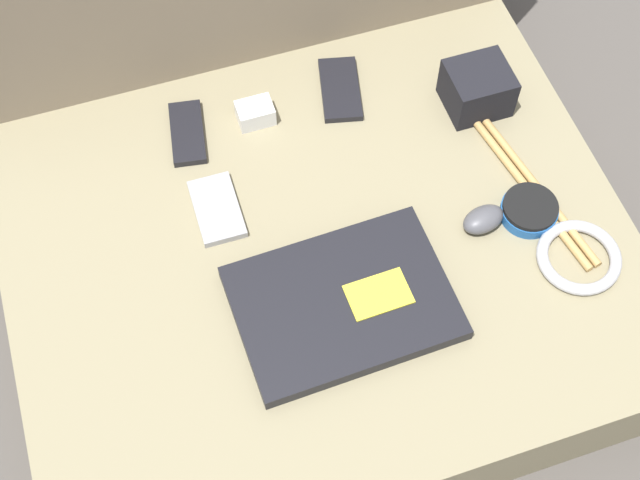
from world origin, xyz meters
name	(u,v)px	position (x,y,z in m)	size (l,w,h in m)	color
ground_plane	(320,293)	(0.00, 0.00, 0.00)	(8.00, 8.00, 0.00)	#4C4742
couch_seat	(320,271)	(0.00, 0.00, 0.08)	(0.94, 0.77, 0.16)	#847A5B
laptop	(341,303)	(0.00, -0.11, 0.17)	(0.32, 0.23, 0.03)	black
computer_mouse	(483,219)	(0.25, -0.04, 0.17)	(0.08, 0.06, 0.03)	#4C4C51
speaker_puck	(529,210)	(0.32, -0.05, 0.17)	(0.09, 0.09, 0.03)	#1E569E
phone_silver	(340,89)	(0.13, 0.27, 0.16)	(0.09, 0.14, 0.01)	black
phone_black	(187,133)	(-0.14, 0.27, 0.17)	(0.07, 0.13, 0.01)	black
phone_small	(217,209)	(-0.13, 0.11, 0.17)	(0.07, 0.12, 0.01)	#99999E
camera_pouch	(477,88)	(0.33, 0.18, 0.20)	(0.10, 0.09, 0.08)	black
charger_brick	(255,113)	(-0.02, 0.26, 0.18)	(0.06, 0.04, 0.03)	silver
cable_coil	(579,257)	(0.36, -0.14, 0.17)	(0.13, 0.13, 0.02)	#B2B2B7
drumstick_pair	(520,173)	(0.34, 0.02, 0.17)	(0.09, 0.38, 0.01)	tan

